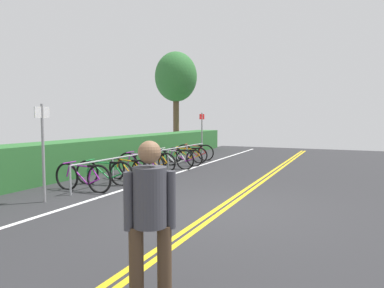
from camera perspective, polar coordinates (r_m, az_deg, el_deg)
name	(u,v)px	position (r m, az deg, el deg)	size (l,w,h in m)	color
ground_plane	(221,210)	(7.12, 4.81, -10.80)	(30.89, 10.83, 0.05)	#2B2B2D
centre_line_yellow_inner	(225,209)	(7.09, 5.43, -10.65)	(27.80, 0.10, 0.00)	gold
centre_line_yellow_outer	(217,208)	(7.14, 4.20, -10.53)	(27.80, 0.10, 0.00)	gold
bike_lane_stripe_white	(105,196)	(8.52, -14.18, -8.23)	(27.80, 0.12, 0.00)	white
bike_rack	(157,155)	(11.94, -5.83, -1.86)	(8.16, 0.05, 0.72)	#9EA0A5
bicycle_0	(83,177)	(9.12, -17.56, -5.26)	(0.46, 1.73, 0.75)	black
bicycle_1	(104,173)	(9.84, -14.27, -4.60)	(0.49, 1.71, 0.72)	black
bicycle_2	(128,169)	(10.37, -10.47, -4.15)	(0.49, 1.63, 0.70)	black
bicycle_3	(141,164)	(11.24, -8.45, -3.28)	(0.46, 1.71, 0.77)	black
bicycle_4	(154,162)	(12.08, -6.23, -2.90)	(0.46, 1.68, 0.71)	black
bicycle_5	(172,159)	(12.67, -3.32, -2.43)	(0.46, 1.83, 0.76)	black
bicycle_6	(182,157)	(13.40, -1.60, -2.21)	(0.46, 1.66, 0.69)	black
bicycle_7	(187,155)	(14.33, -0.82, -1.80)	(0.60, 1.67, 0.69)	black
bicycle_8	(195,152)	(15.13, 0.46, -1.38)	(0.56, 1.65, 0.74)	black
pedestrian	(150,214)	(3.35, -6.93, -11.32)	(0.32, 0.42, 1.61)	#4C3826
sign_post_near	(43,143)	(8.12, -23.35, 0.14)	(0.36, 0.06, 2.13)	gray
sign_post_far	(202,131)	(16.05, 1.64, 2.23)	(0.36, 0.10, 2.09)	gray
hedge_backdrop	(130,150)	(14.34, -10.17, -0.93)	(17.11, 1.28, 1.10)	#2D6B30
tree_mid	(176,78)	(20.34, -2.66, 10.85)	(2.43, 2.43, 5.66)	brown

